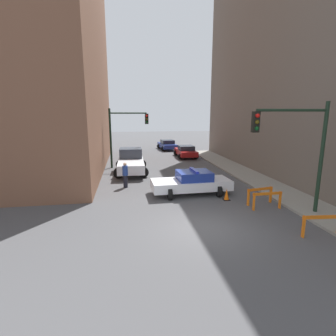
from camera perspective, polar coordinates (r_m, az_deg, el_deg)
ground_plane at (r=11.53m, az=7.35°, el=-12.82°), size 120.00×120.00×0.00m
sidewalk_right at (r=14.45m, az=32.00°, el=-9.15°), size 2.40×44.00×0.12m
building_corner_left at (r=26.61m, az=-31.81°, el=25.80°), size 14.00×20.00×23.90m
traffic_light_near at (r=13.32m, az=26.86°, el=5.14°), size 3.64×0.35×5.20m
traffic_light_far at (r=23.56m, az=-9.78°, el=8.28°), size 3.44×0.35×5.20m
police_car at (r=15.80m, az=5.16°, el=-3.12°), size 4.76×2.46×1.52m
white_truck at (r=21.70m, az=-8.07°, el=1.41°), size 2.72×5.44×1.90m
parked_car_near at (r=29.02m, az=3.90°, el=3.66°), size 2.31×4.32×1.31m
parked_car_mid at (r=35.16m, az=-0.17°, el=5.12°), size 2.50×4.43×1.31m
pedestrian_crossing at (r=17.31m, az=-9.29°, el=-1.44°), size 0.49×0.49×1.66m
barrier_mid at (r=12.05m, az=30.46°, el=-10.14°), size 1.60×0.30×0.90m
barrier_back at (r=14.19m, az=20.81°, el=-6.07°), size 1.60×0.20×0.90m
barrier_corner at (r=14.87m, az=19.38°, el=-5.15°), size 1.58×0.42×0.90m
traffic_cone at (r=15.12m, az=12.64°, el=-5.66°), size 0.36×0.36×0.66m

